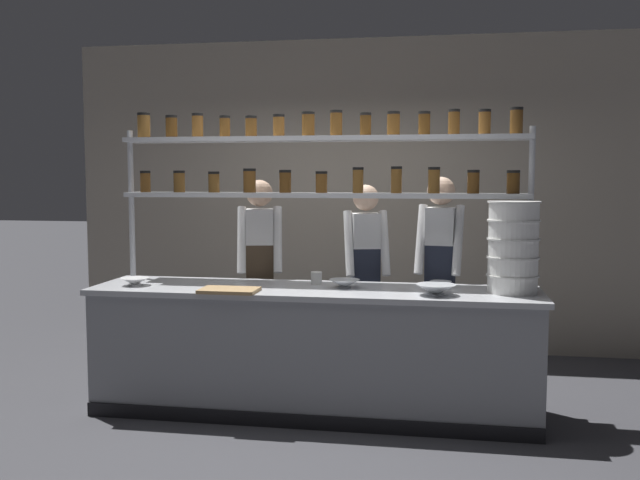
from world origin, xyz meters
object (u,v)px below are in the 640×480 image
object	(u,v)px
chef_left	(260,268)
prep_bowl_center_front	(344,284)
chef_center	(365,271)
prep_bowl_near_right	(436,290)
spice_shelf_unit	(322,168)
serving_cup_front	(316,278)
prep_bowl_center_back	(441,284)
chef_right	(440,269)
container_stack	(513,247)
cutting_board	(229,290)
prep_bowl_near_left	(135,282)

from	to	relation	value
chef_left	prep_bowl_center_front	bearing A→B (deg)	-48.32
chef_center	prep_bowl_near_right	xyz separation A→B (m)	(0.58, -0.87, 0.00)
spice_shelf_unit	chef_left	distance (m)	1.01
serving_cup_front	prep_bowl_center_back	bearing A→B (deg)	0.99
chef_center	chef_right	world-z (taller)	chef_right
container_stack	chef_right	bearing A→B (deg)	130.50
spice_shelf_unit	chef_left	xyz separation A→B (m)	(-0.55, 0.25, -0.80)
container_stack	chef_center	bearing A→B (deg)	148.51
prep_bowl_center_back	serving_cup_front	world-z (taller)	serving_cup_front
chef_center	serving_cup_front	bearing A→B (deg)	-136.34
container_stack	cutting_board	world-z (taller)	container_stack
prep_bowl_near_right	serving_cup_front	xyz separation A→B (m)	(-0.89, 0.35, 0.01)
prep_bowl_center_back	prep_bowl_near_right	bearing A→B (deg)	-94.67
cutting_board	prep_bowl_center_front	xyz separation A→B (m)	(0.77, 0.31, 0.02)
chef_right	serving_cup_front	xyz separation A→B (m)	(-0.91, -0.43, -0.03)
prep_bowl_near_left	prep_bowl_center_front	size ratio (longest dim) A/B	0.93
cutting_board	serving_cup_front	size ratio (longest dim) A/B	4.25
chef_center	serving_cup_front	distance (m)	0.61
chef_right	prep_bowl_center_back	xyz separation A→B (m)	(0.01, -0.42, -0.06)
chef_right	prep_bowl_near_right	distance (m)	0.78
chef_left	prep_bowl_center_front	xyz separation A→B (m)	(0.77, -0.54, -0.03)
prep_bowl_near_right	chef_center	bearing A→B (deg)	123.45
container_stack	prep_bowl_near_right	bearing A→B (deg)	-159.11
prep_bowl_center_back	prep_bowl_near_right	xyz separation A→B (m)	(-0.03, -0.36, 0.02)
prep_bowl_near_left	prep_bowl_center_front	world-z (taller)	prep_bowl_center_front
prep_bowl_center_back	prep_bowl_near_right	world-z (taller)	prep_bowl_near_right
container_stack	serving_cup_front	size ratio (longest dim) A/B	6.77
chef_center	chef_right	distance (m)	0.61
prep_bowl_near_left	prep_bowl_center_back	xyz separation A→B (m)	(2.23, 0.31, -0.01)
chef_right	prep_bowl_center_front	size ratio (longest dim) A/B	7.64
cutting_board	chef_right	bearing A→B (deg)	31.50
chef_center	cutting_board	xyz separation A→B (m)	(-0.85, -0.98, -0.02)
prep_bowl_center_front	prep_bowl_center_back	world-z (taller)	prep_bowl_center_front
chef_left	cutting_board	distance (m)	0.85
chef_center	prep_bowl_center_front	distance (m)	0.67
prep_bowl_center_back	serving_cup_front	distance (m)	0.92
chef_center	prep_bowl_center_back	distance (m)	0.79
spice_shelf_unit	chef_center	distance (m)	0.96
prep_bowl_near_left	prep_bowl_center_back	world-z (taller)	prep_bowl_near_left
prep_bowl_near_right	serving_cup_front	world-z (taller)	serving_cup_front
chef_right	cutting_board	bearing A→B (deg)	-140.08
chef_left	prep_bowl_near_right	bearing A→B (deg)	-41.05
spice_shelf_unit	chef_center	world-z (taller)	spice_shelf_unit
spice_shelf_unit	prep_bowl_near_left	distance (m)	1.63
prep_bowl_center_front	prep_bowl_center_back	distance (m)	0.70
prep_bowl_near_left	container_stack	bearing A→B (deg)	2.97
chef_right	prep_bowl_center_back	distance (m)	0.42
chef_right	prep_bowl_near_left	world-z (taller)	chef_right
chef_right	serving_cup_front	bearing A→B (deg)	-146.05
chef_left	prep_bowl_near_left	xyz separation A→B (m)	(-0.78, -0.69, -0.03)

